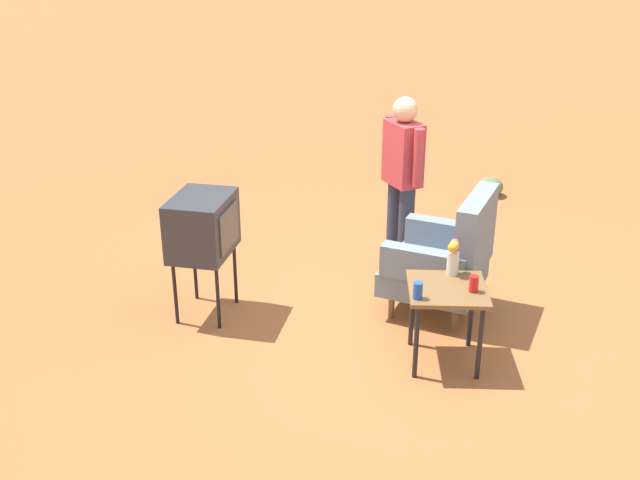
# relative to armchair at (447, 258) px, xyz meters

# --- Properties ---
(ground_plane) EXTENTS (60.00, 60.00, 0.00)m
(ground_plane) POSITION_rel_armchair_xyz_m (0.14, -0.28, -0.50)
(ground_plane) COLOR #AD6033
(armchair) EXTENTS (0.99, 1.00, 1.06)m
(armchair) POSITION_rel_armchair_xyz_m (0.00, 0.00, 0.00)
(armchair) COLOR brown
(armchair) RESTS_ON ground
(side_table) EXTENTS (0.56, 0.56, 0.62)m
(side_table) POSITION_rel_armchair_xyz_m (0.76, -0.09, 0.03)
(side_table) COLOR black
(side_table) RESTS_ON ground
(tv_on_stand) EXTENTS (0.67, 0.54, 1.03)m
(tv_on_stand) POSITION_rel_armchair_xyz_m (0.10, -1.97, 0.28)
(tv_on_stand) COLOR black
(tv_on_stand) RESTS_ON ground
(person_standing) EXTENTS (0.51, 0.36, 1.64)m
(person_standing) POSITION_rel_armchair_xyz_m (-0.77, -0.34, 0.44)
(person_standing) COLOR #2D3347
(person_standing) RESTS_ON ground
(soda_can_blue) EXTENTS (0.07, 0.07, 0.12)m
(soda_can_blue) POSITION_rel_armchair_xyz_m (0.94, -0.31, 0.18)
(soda_can_blue) COLOR blue
(soda_can_blue) RESTS_ON side_table
(soda_can_red) EXTENTS (0.07, 0.07, 0.12)m
(soda_can_red) POSITION_rel_armchair_xyz_m (0.82, 0.09, 0.18)
(soda_can_red) COLOR red
(soda_can_red) RESTS_ON side_table
(flower_vase) EXTENTS (0.15, 0.10, 0.27)m
(flower_vase) POSITION_rel_armchair_xyz_m (0.54, -0.03, 0.27)
(flower_vase) COLOR silver
(flower_vase) RESTS_ON side_table
(shrub_near) EXTENTS (0.29, 0.29, 0.22)m
(shrub_near) POSITION_rel_armchair_xyz_m (-2.85, 0.85, -0.39)
(shrub_near) COLOR olive
(shrub_near) RESTS_ON ground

